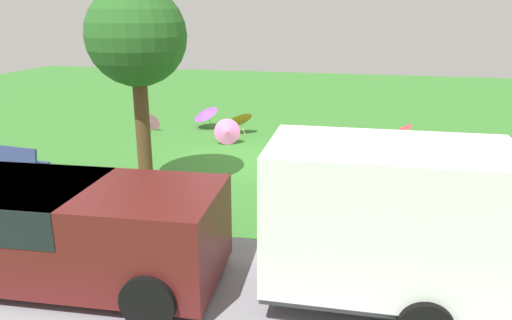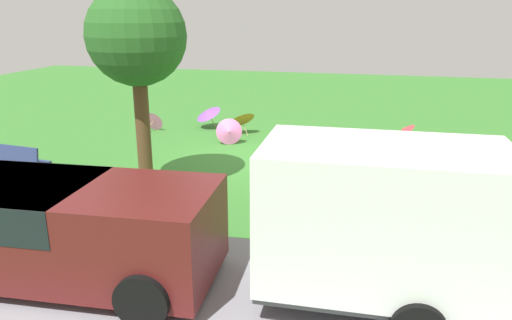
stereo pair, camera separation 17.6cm
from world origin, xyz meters
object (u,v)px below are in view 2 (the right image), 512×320
Objects in this scene: shade_tree at (137,39)px; parasol_pink_0 at (229,132)px; box_trailer_white at (382,220)px; park_bench at (17,161)px; parasol_teal_0 at (396,150)px; parasol_blue_0 at (349,194)px; van_dark at (55,223)px; parasol_pink_1 at (154,120)px; parasol_red_0 at (404,130)px; parasol_purple_0 at (208,112)px; parasol_yellow_0 at (291,148)px; parasol_orange_0 at (241,118)px.

parasol_pink_0 is (-0.70, -4.31, -3.01)m from shade_tree.
park_bench is at bearing -21.83° from box_trailer_white.
parasol_teal_0 is 3.07m from parasol_blue_0.
parasol_pink_1 is (2.76, -9.34, -0.57)m from van_dark.
parasol_pink_1 is at bearing -37.49° from parasol_blue_0.
parasol_blue_0 is at bearing 77.03° from parasol_red_0.
parasol_teal_0 is at bearing -161.03° from park_bench.
shade_tree is 6.74m from parasol_pink_1.
box_trailer_white reaches higher than parasol_purple_0.
parasol_yellow_0 is 0.98× the size of parasol_blue_0.
box_trailer_white is 7.25m from parasol_yellow_0.
van_dark reaches higher than parasol_blue_0.
parasol_blue_0 is 0.82× the size of parasol_pink_0.
van_dark is 11.49m from parasol_red_0.
parasol_pink_1 is (7.99, -2.45, -0.16)m from parasol_teal_0.
parasol_orange_0 reaches higher than parasol_pink_1.
shade_tree is at bearing -179.21° from park_bench.
parasol_red_0 is 6.65m from parasol_purple_0.
parasol_red_0 is at bearing -175.60° from parasol_orange_0.
parasol_blue_0 is (0.59, -3.65, -1.05)m from box_trailer_white.
parasol_orange_0 is 1.15× the size of parasol_teal_0.
shade_tree is 3.79× the size of parasol_orange_0.
box_trailer_white reaches higher than park_bench.
park_bench is at bearing 55.03° from parasol_orange_0.
van_dark is 6.52× the size of parasol_blue_0.
shade_tree is 6.20× the size of parasol_pink_1.
park_bench is 1.87× the size of parasol_pink_0.
park_bench reaches higher than parasol_pink_1.
shade_tree is at bearing -84.24° from van_dark.
parasol_pink_0 is (4.92, -1.25, -0.09)m from parasol_teal_0.
van_dark is 8.65m from parasol_teal_0.
parasol_teal_0 reaches higher than parasol_blue_0.
parasol_red_0 is (-5.99, -6.19, -3.09)m from shade_tree.
parasol_teal_0 is (-0.44, -6.54, -0.82)m from box_trailer_white.
parasol_red_0 reaches higher than parasol_blue_0.
box_trailer_white reaches higher than parasol_red_0.
parasol_blue_0 is 8.04m from parasol_purple_0.
parasol_purple_0 is at bearing -49.10° from parasol_blue_0.
parasol_orange_0 is at bearing -64.06° from box_trailer_white.
van_dark is 2.86× the size of park_bench.
parasol_pink_0 is (-4.10, -4.36, -0.05)m from park_bench.
parasol_pink_1 is at bearing 5.14° from parasol_orange_0.
parasol_red_0 is at bearing -102.97° from parasol_blue_0.
park_bench is at bearing 28.23° from parasol_yellow_0.
shade_tree is at bearing 80.81° from parasol_pink_0.
parasol_teal_0 is 1.18× the size of parasol_pink_0.
shade_tree is 6.44× the size of parasol_yellow_0.
parasol_yellow_0 is at bearing 156.84° from parasol_pink_1.
parasol_pink_1 is (1.71, 0.73, -0.22)m from parasol_purple_0.
shade_tree is 3.64× the size of parasol_purple_0.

